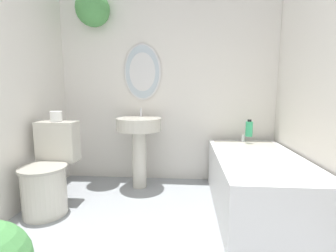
% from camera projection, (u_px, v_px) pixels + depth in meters
% --- Properties ---
extents(wall_back, '(2.67, 0.38, 2.40)m').
position_uv_depth(wall_back, '(158.00, 73.00, 2.90)').
color(wall_back, silver).
rests_on(wall_back, ground_plane).
extents(toilet, '(0.40, 0.57, 0.80)m').
position_uv_depth(toilet, '(49.00, 175.00, 2.22)').
color(toilet, beige).
rests_on(toilet, ground_plane).
extents(pedestal_sink, '(0.50, 0.50, 0.90)m').
position_uv_depth(pedestal_sink, '(139.00, 136.00, 2.72)').
color(pedestal_sink, beige).
rests_on(pedestal_sink, ground_plane).
extents(bathtub, '(0.75, 1.44, 0.60)m').
position_uv_depth(bathtub, '(257.00, 182.00, 2.21)').
color(bathtub, silver).
rests_on(bathtub, ground_plane).
extents(shampoo_bottle, '(0.08, 0.08, 0.19)m').
position_uv_depth(shampoo_bottle, '(249.00, 129.00, 2.68)').
color(shampoo_bottle, '#38B275').
rests_on(shampoo_bottle, bathtub).
extents(toilet_paper_roll, '(0.11, 0.11, 0.10)m').
position_uv_depth(toilet_paper_roll, '(56.00, 116.00, 2.34)').
color(toilet_paper_roll, white).
rests_on(toilet_paper_roll, toilet).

